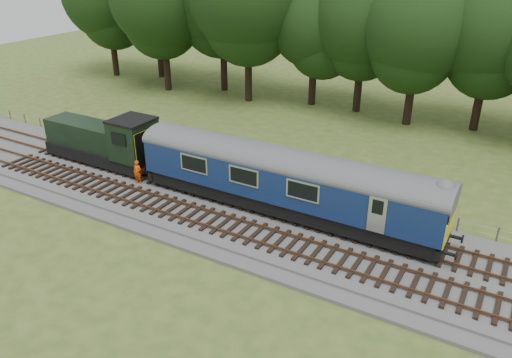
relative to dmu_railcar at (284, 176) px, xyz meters
The scene contains 9 objects.
ground 4.16m from the dmu_railcar, 154.38° to the right, with size 120.00×120.00×0.00m, color #435A21.
ballast 4.05m from the dmu_railcar, 154.38° to the right, with size 70.00×7.00×0.35m, color #4C4C4F.
track_north 3.65m from the dmu_railcar, behind, with size 67.20×2.40×0.21m.
track_south 4.73m from the dmu_railcar, 134.22° to the right, with size 67.20×2.40×0.21m.
fence 4.99m from the dmu_railcar, 133.28° to the left, with size 64.00×0.12×1.00m, color #6B6054, non-canonical shape.
tree_line 20.97m from the dmu_railcar, 98.07° to the left, with size 70.00×8.00×18.00m, color black, non-canonical shape.
dmu_railcar is the anchor object (origin of this frame).
shunter_loco 13.94m from the dmu_railcar, behind, with size 8.91×2.60×3.38m.
worker 10.02m from the dmu_railcar, behind, with size 0.58×0.38×1.59m, color #F4500C.
Camera 1 is at (14.19, -21.27, 14.51)m, focal length 35.00 mm.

